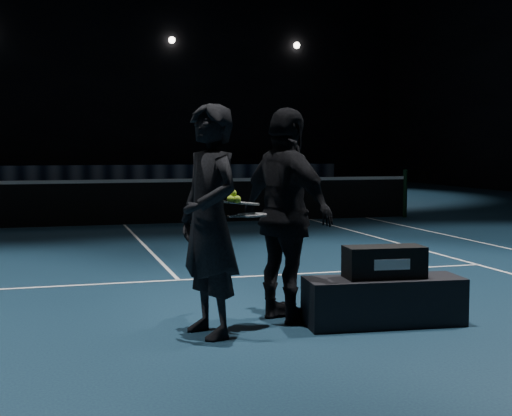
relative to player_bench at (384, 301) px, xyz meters
The scene contains 16 objects.
floor 9.15m from the player_bench, 98.81° to the left, with size 36.00×36.00×0.00m, color black.
wall_back 27.50m from the player_bench, 92.97° to the left, with size 30.00×30.00×0.00m, color black.
court_lines 9.15m from the player_bench, 98.81° to the left, with size 10.98×23.78×0.01m, color white, non-canonical shape.
net_post_right 10.34m from the player_bench, 61.06° to the left, with size 0.10×0.10×1.10m, color black.
net_mesh 9.15m from the player_bench, 98.81° to the left, with size 12.80×0.02×0.86m, color black.
net_tape 9.18m from the player_bench, 98.81° to the left, with size 12.80×0.03×0.07m, color white.
sponsor_backdrop 24.58m from the player_bench, 93.27° to the left, with size 22.00×0.15×0.90m, color black.
fixtures_far 27.60m from the player_bench, 92.99° to the left, with size 20.00×0.30×0.30m, color white, non-canonical shape.
player_bench is the anchor object (origin of this frame).
racket_bag 0.35m from the player_bench, ahead, with size 0.71×0.30×0.28m, color black.
bag_signature 0.39m from the player_bench, 90.00° to the right, with size 0.33×0.00×0.09m, color white.
player_a 1.76m from the player_bench, behind, with size 0.71×0.47×1.95m, color black.
player_b 1.17m from the player_bench, 154.27° to the left, with size 1.14×0.48×1.95m, color black.
racket_lower 1.42m from the player_bench, 168.67° to the left, with size 0.68×0.22×0.03m, color black, non-canonical shape.
racket_upper 1.54m from the player_bench, 168.39° to the left, with size 0.68×0.22×0.03m, color black, non-canonical shape.
tennis_balls 1.66m from the player_bench, behind, with size 0.12×0.10×0.12m, color #B1EA31, non-canonical shape.
Camera 1 is at (-1.46, -14.78, 1.58)m, focal length 50.00 mm.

